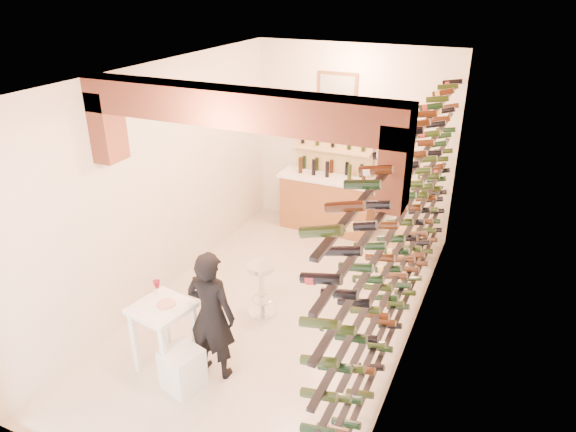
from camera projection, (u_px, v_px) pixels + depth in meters
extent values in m
plane|color=beige|center=(279.00, 310.00, 7.17)|extent=(6.00, 6.00, 0.00)
cube|color=beige|center=(353.00, 140.00, 8.98)|extent=(3.50, 0.02, 3.20)
cube|color=beige|center=(112.00, 345.00, 4.02)|extent=(3.50, 0.02, 3.20)
cube|color=beige|center=(163.00, 182.00, 7.15)|extent=(0.02, 6.00, 3.20)
cube|color=beige|center=(419.00, 229.00, 5.85)|extent=(0.02, 6.00, 3.20)
cube|color=#AC523D|center=(277.00, 72.00, 5.82)|extent=(3.50, 6.00, 0.02)
cube|color=#A5553A|center=(233.00, 107.00, 5.07)|extent=(3.50, 0.35, 0.36)
cube|color=#A5553A|center=(107.00, 126.00, 5.84)|extent=(0.24, 0.35, 0.80)
cube|color=#A5553A|center=(395.00, 166.00, 4.62)|extent=(0.24, 0.35, 0.80)
cube|color=black|center=(395.00, 324.00, 6.48)|extent=(0.06, 5.70, 0.03)
cube|color=black|center=(398.00, 297.00, 6.31)|extent=(0.06, 5.70, 0.03)
cube|color=black|center=(401.00, 269.00, 6.14)|extent=(0.06, 5.70, 0.03)
cube|color=black|center=(404.00, 238.00, 5.97)|extent=(0.06, 5.70, 0.03)
cube|color=black|center=(407.00, 206.00, 5.80)|extent=(0.06, 5.70, 0.03)
cube|color=black|center=(411.00, 172.00, 5.63)|extent=(0.06, 5.70, 0.03)
cube|color=black|center=(415.00, 136.00, 5.46)|extent=(0.06, 5.70, 0.03)
cube|color=#975D2E|center=(327.00, 204.00, 9.27)|extent=(1.60, 0.55, 0.96)
cube|color=white|center=(328.00, 177.00, 9.06)|extent=(1.70, 0.62, 0.05)
cube|color=tan|center=(333.00, 172.00, 9.28)|extent=(1.40, 0.10, 2.00)
cube|color=tan|center=(330.00, 202.00, 9.43)|extent=(1.40, 0.28, 0.04)
cube|color=tan|center=(331.00, 176.00, 9.22)|extent=(1.40, 0.28, 0.04)
cube|color=tan|center=(332.00, 149.00, 9.00)|extent=(1.40, 0.28, 0.04)
cube|color=tan|center=(333.00, 120.00, 8.79)|extent=(1.40, 0.28, 0.04)
cube|color=brown|center=(337.00, 89.00, 8.71)|extent=(0.70, 0.04, 0.55)
cube|color=#99998C|center=(337.00, 89.00, 8.69)|extent=(0.60, 0.01, 0.45)
cube|color=white|center=(161.00, 308.00, 5.79)|extent=(0.69, 0.69, 0.06)
cube|color=white|center=(135.00, 343.00, 5.91)|extent=(0.06, 0.06, 0.80)
cube|color=white|center=(165.00, 359.00, 5.67)|extent=(0.06, 0.06, 0.80)
cube|color=white|center=(166.00, 322.00, 6.27)|extent=(0.06, 0.06, 0.80)
cube|color=white|center=(195.00, 336.00, 6.03)|extent=(0.06, 0.06, 0.80)
cylinder|color=white|center=(167.00, 305.00, 5.77)|extent=(0.27, 0.27, 0.02)
cylinder|color=#BF7266|center=(166.00, 304.00, 5.76)|extent=(0.20, 0.20, 0.02)
cube|color=white|center=(138.00, 307.00, 5.74)|extent=(0.16, 0.16, 0.02)
cylinder|color=white|center=(158.00, 294.00, 5.98)|extent=(0.08, 0.08, 0.00)
cylinder|color=white|center=(157.00, 290.00, 5.96)|extent=(0.01, 0.01, 0.10)
cone|color=#5D0817|center=(157.00, 284.00, 5.92)|extent=(0.08, 0.08, 0.09)
cube|color=white|center=(183.00, 369.00, 5.76)|extent=(0.48, 0.48, 0.48)
imported|color=black|center=(211.00, 315.00, 5.75)|extent=(0.58, 0.39, 1.57)
cylinder|color=silver|center=(262.00, 312.00, 7.12)|extent=(0.39, 0.39, 0.03)
cylinder|color=silver|center=(262.00, 290.00, 6.97)|extent=(0.08, 0.08, 0.68)
cylinder|color=silver|center=(261.00, 267.00, 6.82)|extent=(0.37, 0.37, 0.07)
torus|color=silver|center=(262.00, 299.00, 7.04)|extent=(0.29, 0.29, 0.02)
cube|color=tan|center=(403.00, 248.00, 8.49)|extent=(0.48, 0.34, 0.28)
cube|color=tan|center=(405.00, 233.00, 8.37)|extent=(0.48, 0.35, 0.27)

